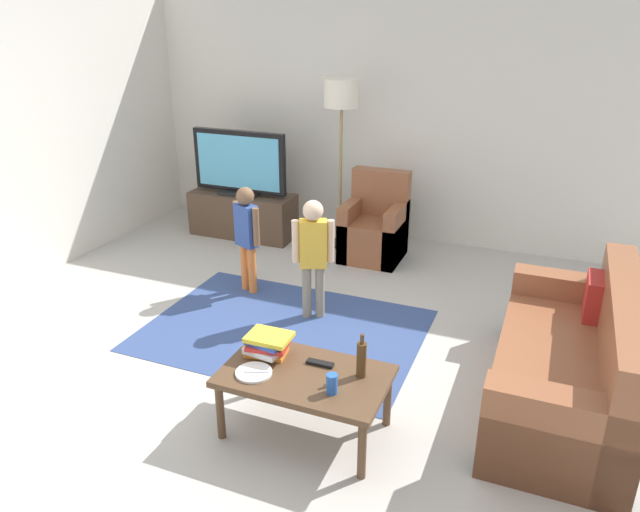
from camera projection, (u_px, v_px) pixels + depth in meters
ground at (289, 367)px, 4.40m from camera, size 7.80×7.80×0.00m
wall_back at (404, 117)px, 6.44m from camera, size 6.00×0.12×2.70m
area_rug at (284, 330)px, 4.89m from camera, size 2.20×1.60×0.01m
tv_stand at (243, 215)px, 6.84m from camera, size 1.20×0.44×0.50m
tv at (239, 164)px, 6.59m from camera, size 1.10×0.28×0.71m
couch at (575, 369)px, 3.85m from camera, size 0.80×1.80×0.86m
armchair at (375, 230)px, 6.23m from camera, size 0.60×0.60×0.90m
floor_lamp at (342, 103)px, 6.08m from camera, size 0.36×0.36×1.78m
child_near_tv at (247, 230)px, 5.35m from camera, size 0.31×0.19×0.99m
child_center at (313, 249)px, 4.87m from camera, size 0.32×0.20×1.03m
coffee_table at (305, 380)px, 3.59m from camera, size 1.00×0.60×0.42m
book_stack at (267, 344)px, 3.73m from camera, size 0.30×0.23×0.14m
bottle at (361, 359)px, 3.50m from camera, size 0.06×0.06×0.28m
tv_remote at (320, 363)px, 3.65m from camera, size 0.17×0.05×0.02m
soda_can at (332, 384)px, 3.37m from camera, size 0.07×0.07×0.12m
plate at (254, 373)px, 3.57m from camera, size 0.22×0.22×0.02m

